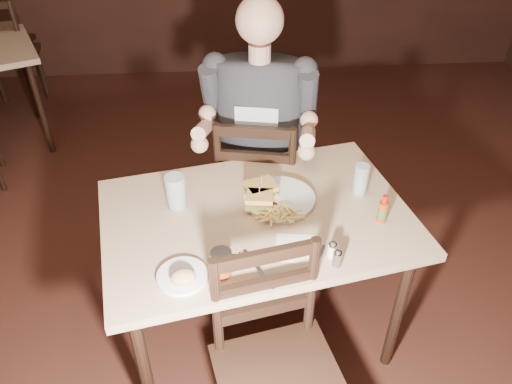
{
  "coord_description": "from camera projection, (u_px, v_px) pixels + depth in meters",
  "views": [
    {
      "loc": [
        -0.01,
        -1.34,
        2.1
      ],
      "look_at": [
        0.12,
        0.31,
        0.85
      ],
      "focal_mm": 35.0,
      "sensor_mm": 36.0,
      "label": 1
    }
  ],
  "objects": [
    {
      "name": "glass_right",
      "position": [
        361.0,
        180.0,
        2.15
      ],
      "size": [
        0.07,
        0.07,
        0.14
      ],
      "primitive_type": "cylinder",
      "rotation": [
        0.0,
        0.0,
        0.2
      ],
      "color": "silver",
      "rests_on": "main_table"
    },
    {
      "name": "fries_pile",
      "position": [
        281.0,
        213.0,
        2.03
      ],
      "size": [
        0.25,
        0.2,
        0.04
      ],
      "primitive_type": null,
      "rotation": [
        0.0,
        0.0,
        0.2
      ],
      "color": "#E3C86D",
      "rests_on": "dinner_plate"
    },
    {
      "name": "sandwich_right",
      "position": [
        261.0,
        185.0,
        2.12
      ],
      "size": [
        0.15,
        0.14,
        0.1
      ],
      "primitive_type": null,
      "rotation": [
        0.0,
        0.0,
        0.33
      ],
      "color": "#DBAB54",
      "rests_on": "dinner_plate"
    },
    {
      "name": "hot_sauce",
      "position": [
        383.0,
        208.0,
        2.01
      ],
      "size": [
        0.05,
        0.05,
        0.13
      ],
      "primitive_type": null,
      "rotation": [
        0.0,
        0.0,
        0.2
      ],
      "color": "#8B3B10",
      "rests_on": "main_table"
    },
    {
      "name": "napkin",
      "position": [
        297.0,
        248.0,
        1.92
      ],
      "size": [
        0.18,
        0.18,
        0.0
      ],
      "primitive_type": "cube",
      "rotation": [
        0.0,
        0.0,
        -0.14
      ],
      "color": "white",
      "rests_on": "main_table"
    },
    {
      "name": "dinner_plate",
      "position": [
        279.0,
        200.0,
        2.14
      ],
      "size": [
        0.35,
        0.35,
        0.02
      ],
      "primitive_type": "cylinder",
      "rotation": [
        0.0,
        0.0,
        0.2
      ],
      "color": "white",
      "rests_on": "main_table"
    },
    {
      "name": "chair_near",
      "position": [
        281.0,
        383.0,
        1.78
      ],
      "size": [
        0.53,
        0.56,
        0.95
      ],
      "primitive_type": null,
      "rotation": [
        0.0,
        0.0,
        0.21
      ],
      "color": "black",
      "rests_on": "ground"
    },
    {
      "name": "knife",
      "position": [
        259.0,
        269.0,
        1.82
      ],
      "size": [
        0.11,
        0.2,
        0.01
      ],
      "primitive_type": "cube",
      "rotation": [
        0.0,
        0.0,
        0.44
      ],
      "color": "silver",
      "rests_on": "napkin"
    },
    {
      "name": "ketchup_dollop",
      "position": [
        273.0,
        205.0,
        2.09
      ],
      "size": [
        0.05,
        0.05,
        0.01
      ],
      "primitive_type": "ellipsoid",
      "rotation": [
        0.0,
        0.0,
        0.2
      ],
      "color": "maroon",
      "rests_on": "dinner_plate"
    },
    {
      "name": "syrup_dispenser",
      "position": [
        221.0,
        263.0,
        1.78
      ],
      "size": [
        0.09,
        0.09,
        0.1
      ],
      "primitive_type": null,
      "rotation": [
        0.0,
        0.0,
        0.2
      ],
      "color": "#8B3B10",
      "rests_on": "main_table"
    },
    {
      "name": "room_shell",
      "position": [
        225.0,
        109.0,
        1.49
      ],
      "size": [
        7.0,
        7.0,
        7.0
      ],
      "color": "black",
      "rests_on": "ground"
    },
    {
      "name": "side_plate",
      "position": [
        182.0,
        277.0,
        1.79
      ],
      "size": [
        0.21,
        0.21,
        0.01
      ],
      "primitive_type": "cylinder",
      "rotation": [
        0.0,
        0.0,
        0.2
      ],
      "color": "white",
      "rests_on": "main_table"
    },
    {
      "name": "salt_shaker",
      "position": [
        332.0,
        250.0,
        1.86
      ],
      "size": [
        0.04,
        0.04,
        0.07
      ],
      "primitive_type": null,
      "rotation": [
        0.0,
        0.0,
        0.2
      ],
      "color": "white",
      "rests_on": "main_table"
    },
    {
      "name": "chair_far",
      "position": [
        259.0,
        185.0,
        2.73
      ],
      "size": [
        0.53,
        0.56,
        0.96
      ],
      "primitive_type": null,
      "rotation": [
        0.0,
        0.0,
        2.94
      ],
      "color": "black",
      "rests_on": "ground"
    },
    {
      "name": "main_table",
      "position": [
        257.0,
        228.0,
        2.12
      ],
      "size": [
        1.41,
        1.08,
        0.77
      ],
      "rotation": [
        0.0,
        0.0,
        0.2
      ],
      "color": "tan",
      "rests_on": "ground"
    },
    {
      "name": "diner",
      "position": [
        258.0,
        105.0,
        2.38
      ],
      "size": [
        0.65,
        0.56,
        1.0
      ],
      "primitive_type": null,
      "rotation": [
        0.0,
        0.0,
        -0.2
      ],
      "color": "#323238",
      "rests_on": "chair_far"
    },
    {
      "name": "fork",
      "position": [
        319.0,
        258.0,
        1.87
      ],
      "size": [
        0.08,
        0.14,
        0.0
      ],
      "primitive_type": "cube",
      "rotation": [
        0.0,
        0.0,
        -0.47
      ],
      "color": "silver",
      "rests_on": "napkin"
    },
    {
      "name": "bread_roll",
      "position": [
        183.0,
        277.0,
        1.74
      ],
      "size": [
        0.1,
        0.09,
        0.05
      ],
      "primitive_type": "ellipsoid",
      "rotation": [
        0.0,
        0.0,
        0.2
      ],
      "color": "tan",
      "rests_on": "side_plate"
    },
    {
      "name": "pepper_shaker",
      "position": [
        337.0,
        258.0,
        1.83
      ],
      "size": [
        0.04,
        0.04,
        0.07
      ],
      "primitive_type": null,
      "rotation": [
        0.0,
        0.0,
        0.2
      ],
      "color": "#38332D",
      "rests_on": "main_table"
    },
    {
      "name": "bg_chair_far",
      "position": [
        8.0,
        56.0,
        4.13
      ],
      "size": [
        0.52,
        0.56,
        1.0
      ],
      "primitive_type": null,
      "rotation": [
        0.0,
        0.0,
        3.26
      ],
      "color": "black",
      "rests_on": "ground"
    },
    {
      "name": "sandwich_left",
      "position": [
        260.0,
        197.0,
        2.07
      ],
      "size": [
        0.12,
        0.11,
        0.1
      ],
      "primitive_type": null,
      "rotation": [
        0.0,
        0.0,
        -0.13
      ],
      "color": "#DBAB54",
      "rests_on": "dinner_plate"
    },
    {
      "name": "glass_left",
      "position": [
        176.0,
        192.0,
        2.08
      ],
      "size": [
        0.1,
        0.1,
        0.15
      ],
      "primitive_type": "cylinder",
      "rotation": [
        0.0,
        0.0,
        0.2
      ],
      "color": "silver",
      "rests_on": "main_table"
    }
  ]
}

